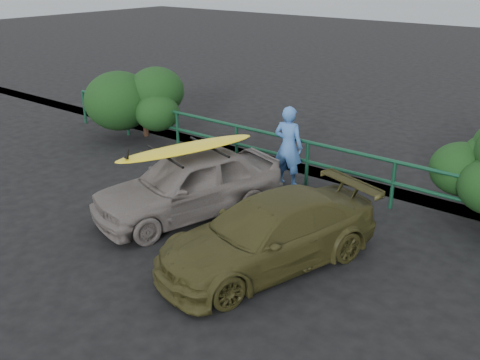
% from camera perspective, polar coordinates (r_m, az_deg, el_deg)
% --- Properties ---
extents(ground, '(80.00, 80.00, 0.00)m').
position_cam_1_polar(ground, '(9.36, -15.01, -8.29)').
color(ground, black).
extents(guardrail, '(14.00, 0.08, 1.04)m').
position_cam_1_polar(guardrail, '(12.42, 3.23, 2.84)').
color(guardrail, '#123F29').
rests_on(guardrail, ground).
extents(shrub_left, '(3.20, 2.40, 2.21)m').
position_cam_1_polar(shrub_left, '(15.65, -10.50, 8.81)').
color(shrub_left, '#163A15').
rests_on(shrub_left, ground).
extents(sedan, '(2.59, 4.06, 1.29)m').
position_cam_1_polar(sedan, '(10.41, -5.51, -0.42)').
color(sedan, slate).
rests_on(sedan, ground).
extents(olive_vehicle, '(2.69, 4.19, 1.13)m').
position_cam_1_polar(olive_vehicle, '(8.69, 3.06, -5.72)').
color(olive_vehicle, '#3E3C1B').
rests_on(olive_vehicle, ground).
extents(man, '(0.72, 0.53, 1.81)m').
position_cam_1_polar(man, '(11.73, 5.17, 3.58)').
color(man, '#4173C3').
rests_on(man, ground).
extents(roof_rack, '(1.67, 1.39, 0.05)m').
position_cam_1_polar(roof_rack, '(10.18, -5.64, 3.06)').
color(roof_rack, black).
rests_on(roof_rack, sedan).
extents(surfboard, '(1.45, 2.94, 0.09)m').
position_cam_1_polar(surfboard, '(10.15, -5.66, 3.41)').
color(surfboard, yellow).
rests_on(surfboard, roof_rack).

